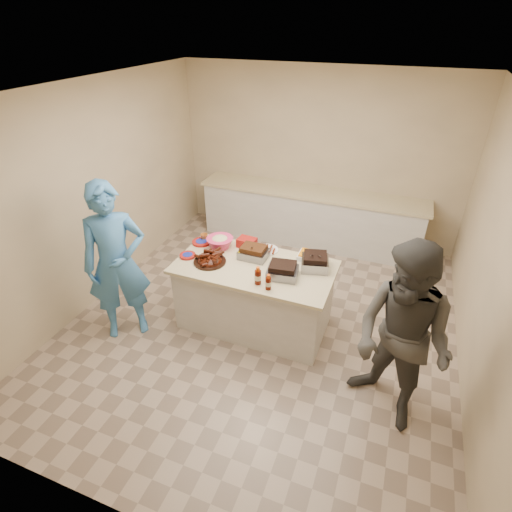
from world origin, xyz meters
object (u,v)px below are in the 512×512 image
at_px(guest_gray, 384,411).
at_px(island, 255,323).
at_px(rib_platter, 210,262).
at_px(plastic_cup, 204,240).
at_px(bbq_bottle_a, 258,284).
at_px(roasting_pan, 314,268).
at_px(bbq_bottle_b, 268,289).
at_px(coleslaw_bowl, 220,248).
at_px(mustard_bottle, 240,259).
at_px(guest_blue, 131,328).

bearing_deg(guest_gray, island, -168.97).
relative_size(rib_platter, guest_gray, 0.20).
bearing_deg(plastic_cup, bbq_bottle_a, -33.53).
height_order(roasting_pan, bbq_bottle_b, bbq_bottle_b).
distance_m(island, bbq_bottle_a, 0.92).
distance_m(bbq_bottle_a, bbq_bottle_b, 0.14).
height_order(bbq_bottle_a, guest_gray, bbq_bottle_a).
xyz_separation_m(coleslaw_bowl, plastic_cup, (-0.26, 0.09, 0.00)).
height_order(plastic_cup, guest_gray, plastic_cup).
bearing_deg(bbq_bottle_b, rib_platter, 162.60).
height_order(bbq_bottle_a, mustard_bottle, bbq_bottle_a).
height_order(roasting_pan, coleslaw_bowl, coleslaw_bowl).
height_order(roasting_pan, mustard_bottle, mustard_bottle).
relative_size(plastic_cup, guest_blue, 0.05).
relative_size(guest_blue, guest_gray, 1.02).
relative_size(rib_platter, bbq_bottle_b, 2.11).
height_order(bbq_bottle_b, plastic_cup, bbq_bottle_b).
xyz_separation_m(bbq_bottle_b, mustard_bottle, (-0.51, 0.43, 0.00)).
bearing_deg(coleslaw_bowl, bbq_bottle_b, -35.65).
xyz_separation_m(rib_platter, guest_gray, (2.14, -0.63, -0.85)).
bearing_deg(rib_platter, roasting_pan, 15.11).
bearing_deg(roasting_pan, rib_platter, -178.62).
bearing_deg(bbq_bottle_b, island, 128.89).
distance_m(roasting_pan, bbq_bottle_a, 0.70).
bearing_deg(guest_gray, roasting_pan, 171.91).
height_order(plastic_cup, guest_blue, plastic_cup).
bearing_deg(guest_blue, bbq_bottle_b, -29.20).
height_order(rib_platter, roasting_pan, rib_platter).
bearing_deg(guest_gray, coleslaw_bowl, -168.70).
distance_m(rib_platter, bbq_bottle_a, 0.69).
bearing_deg(guest_blue, roasting_pan, -16.08).
distance_m(bbq_bottle_b, guest_blue, 1.90).
relative_size(bbq_bottle_a, guest_blue, 0.11).
relative_size(roasting_pan, guest_gray, 0.16).
bearing_deg(guest_blue, coleslaw_bowl, 7.26).
height_order(rib_platter, guest_gray, rib_platter).
bearing_deg(mustard_bottle, bbq_bottle_b, -40.44).
xyz_separation_m(roasting_pan, bbq_bottle_a, (-0.49, -0.51, 0.00)).
xyz_separation_m(bbq_bottle_a, guest_gray, (1.48, -0.43, -0.85)).
height_order(coleslaw_bowl, guest_blue, coleslaw_bowl).
distance_m(rib_platter, guest_blue, 1.33).
relative_size(rib_platter, roasting_pan, 1.27).
relative_size(island, plastic_cup, 19.03).
distance_m(island, rib_platter, 1.00).
bearing_deg(bbq_bottle_a, guest_blue, -168.25).
height_order(island, guest_gray, island).
xyz_separation_m(bbq_bottle_b, plastic_cup, (-1.10, 0.69, 0.00)).
xyz_separation_m(coleslaw_bowl, guest_gray, (2.17, -0.97, -0.85)).
bearing_deg(island, bbq_bottle_a, -62.33).
height_order(bbq_bottle_b, guest_blue, bbq_bottle_b).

